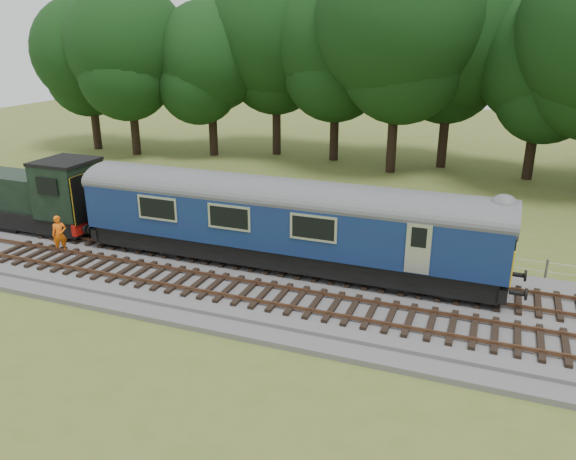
% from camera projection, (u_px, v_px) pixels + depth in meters
% --- Properties ---
extents(ground, '(120.00, 120.00, 0.00)m').
position_uv_depth(ground, '(380.00, 304.00, 21.52)').
color(ground, '#576927').
rests_on(ground, ground).
extents(ballast, '(70.00, 7.00, 0.35)m').
position_uv_depth(ballast, '(380.00, 300.00, 21.47)').
color(ballast, '#4C4C4F').
rests_on(ballast, ground).
extents(track_north, '(67.20, 2.40, 0.21)m').
position_uv_depth(track_north, '(388.00, 280.00, 22.62)').
color(track_north, black).
rests_on(track_north, ballast).
extents(track_south, '(67.20, 2.40, 0.21)m').
position_uv_depth(track_south, '(371.00, 313.00, 19.98)').
color(track_south, black).
rests_on(track_south, ballast).
extents(fence, '(64.00, 0.12, 1.00)m').
position_uv_depth(fence, '(401.00, 261.00, 25.48)').
color(fence, '#6B6054').
rests_on(fence, ground).
extents(tree_line, '(70.00, 8.00, 18.00)m').
position_uv_depth(tree_line, '(444.00, 174.00, 40.86)').
color(tree_line, black).
rests_on(tree_line, ground).
extents(dmu_railcar, '(18.05, 2.86, 3.88)m').
position_uv_depth(dmu_railcar, '(283.00, 216.00, 23.40)').
color(dmu_railcar, black).
rests_on(dmu_railcar, ground).
extents(shunter_loco, '(8.92, 2.60, 3.38)m').
position_uv_depth(shunter_loco, '(27.00, 197.00, 28.32)').
color(shunter_loco, black).
rests_on(shunter_loco, ground).
extents(worker, '(0.74, 0.74, 1.73)m').
position_uv_depth(worker, '(59.00, 234.00, 25.32)').
color(worker, '#FF660D').
rests_on(worker, ballast).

